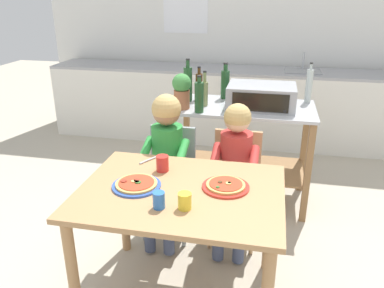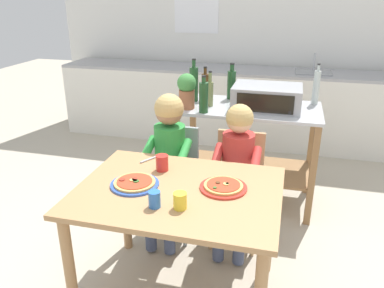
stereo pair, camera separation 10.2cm
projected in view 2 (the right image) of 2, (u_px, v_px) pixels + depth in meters
name	position (u px, v px, depth m)	size (l,w,h in m)	color
ground_plane	(218.00, 198.00, 3.52)	(12.38, 12.38, 0.00)	#B7AD99
back_wall_tiled	(250.00, 25.00, 4.73)	(4.97, 0.14, 2.70)	white
kitchen_counter	(242.00, 106.00, 4.70)	(4.47, 0.60, 1.09)	silver
kitchen_island_cart	(247.00, 138.00, 3.28)	(1.17, 0.62, 0.86)	#B7BABF
toaster_oven	(267.00, 97.00, 3.10)	(0.54, 0.39, 0.19)	#999BA0
bottle_clear_vinegar	(204.00, 97.00, 2.99)	(0.07, 0.07, 0.29)	#1E4723
bottle_dark_olive_oil	(231.00, 84.00, 3.37)	(0.07, 0.07, 0.31)	#1E4723
bottle_slim_sauce	(316.00, 87.00, 3.20)	(0.06, 0.06, 0.34)	#ADB7B2
bottle_tall_green_wine	(210.00, 92.00, 3.16)	(0.05, 0.05, 0.29)	olive
bottle_brown_beer	(194.00, 83.00, 3.29)	(0.07, 0.07, 0.36)	#1E4723
bottle_squat_spirits	(205.00, 86.00, 3.34)	(0.06, 0.06, 0.29)	#4C2D14
potted_herb_plant	(187.00, 90.00, 3.08)	(0.15, 0.15, 0.28)	#9E5B3D
dining_table	(179.00, 207.00, 2.17)	(1.12, 0.85, 0.74)	#AD7F51
dining_chair_left	(173.00, 173.00, 2.90)	(0.36, 0.36, 0.81)	gray
dining_chair_right	(238.00, 180.00, 2.80)	(0.36, 0.36, 0.81)	tan
child_in_green_shirt	(168.00, 151.00, 2.72)	(0.32, 0.42, 1.08)	#424C6B
child_in_red_shirt	(236.00, 163.00, 2.62)	(0.32, 0.42, 1.04)	#424C6B
pizza_plate_blue_rimmed	(135.00, 183.00, 2.16)	(0.27, 0.27, 0.03)	#3356B7
pizza_plate_red_rimmed	(223.00, 187.00, 2.13)	(0.26, 0.26, 0.03)	red
drinking_cup_yellow	(180.00, 201.00, 1.92)	(0.07, 0.07, 0.09)	yellow
drinking_cup_red	(162.00, 163.00, 2.33)	(0.08, 0.08, 0.10)	red
drinking_cup_blue	(154.00, 199.00, 1.94)	(0.06, 0.06, 0.09)	blue
serving_spoon	(149.00, 159.00, 2.48)	(0.01, 0.01, 0.14)	#B7BABF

